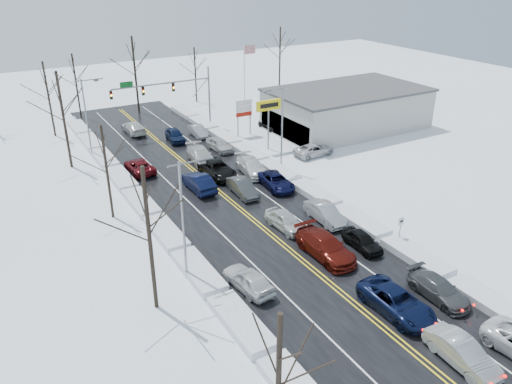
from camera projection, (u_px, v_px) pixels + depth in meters
ground at (261, 226)px, 42.79m from camera, size 160.00×160.00×0.00m
road_surface at (249, 216)px, 44.35m from camera, size 14.00×84.00×0.01m
snow_bank_left at (169, 238)px, 40.91m from camera, size 1.94×72.00×0.59m
snow_bank_right at (318, 198)px, 47.80m from camera, size 1.94×72.00×0.59m
traffic_signal_mast at (173, 90)px, 63.95m from camera, size 13.28×0.39×8.00m
tires_plus_sign at (269, 109)px, 57.96m from camera, size 3.20×0.34×6.00m
used_vehicles_sign at (244, 110)px, 63.37m from camera, size 2.20×0.22×4.65m
speed_limit_sign at (401, 225)px, 39.54m from camera, size 0.55×0.09×2.35m
flagpole at (245, 74)px, 70.65m from camera, size 1.87×1.20×10.00m
dealership_building at (347, 108)px, 66.63m from camera, size 20.40×12.40×5.30m
streetlight_ne at (280, 122)px, 52.13m from camera, size 3.20×0.25×9.00m
streetlight_sw at (185, 212)px, 33.63m from camera, size 3.20×0.25×9.00m
streetlight_nw at (87, 112)px, 55.57m from camera, size 3.20×0.25×9.00m
tree_left_a at (279, 369)px, 19.46m from camera, size 3.60×3.60×9.00m
tree_left_b at (147, 213)px, 29.90m from camera, size 4.00×4.00×10.00m
tree_left_c at (105, 154)px, 41.77m from camera, size 3.40×3.40×8.50m
tree_left_d at (61, 101)px, 51.83m from camera, size 4.20×4.20×10.50m
tree_left_e at (46, 85)px, 61.71m from camera, size 3.80×3.80×9.50m
tree_far_b at (75, 73)px, 69.52m from camera, size 3.60×3.60×9.00m
tree_far_c at (134, 60)px, 70.98m from camera, size 4.40×4.40×11.00m
tree_far_d at (195, 64)px, 77.44m from camera, size 3.40×3.40×8.50m
tree_far_e at (280, 46)px, 84.49m from camera, size 4.20×4.20×10.50m
queued_car_1 at (460, 363)px, 28.30m from camera, size 1.79×4.64×1.51m
queued_car_2 at (395, 311)px, 32.44m from camera, size 2.61×5.57×1.54m
queued_car_3 at (325, 256)px, 38.50m from camera, size 2.39×5.86×1.70m
queued_car_4 at (285, 228)px, 42.39m from camera, size 1.99×4.47×1.50m
queued_car_5 at (243, 194)px, 48.50m from camera, size 1.81×4.61×1.49m
queued_car_6 at (217, 176)px, 52.68m from camera, size 2.90×5.84×1.59m
queued_car_7 at (201, 162)px, 56.33m from camera, size 2.85×5.71×1.59m
queued_car_8 at (176, 141)px, 62.63m from camera, size 2.35×4.73×1.55m
queued_car_11 at (437, 297)px, 33.77m from camera, size 2.04×4.79×1.38m
queued_car_12 at (361, 248)px, 39.55m from camera, size 1.75×3.99×1.34m
queued_car_13 at (325, 221)px, 43.62m from camera, size 1.86×4.74×1.54m
queued_car_14 at (276, 188)px, 49.93m from camera, size 2.83×5.25×1.40m
queued_car_15 at (252, 173)px, 53.26m from camera, size 2.93×5.74×1.59m
queued_car_16 at (220, 150)px, 59.60m from camera, size 2.00×4.49×1.50m
queued_car_17 at (198, 136)px, 64.45m from camera, size 1.68×4.23×1.37m
oncoming_car_0 at (199, 190)px, 49.47m from camera, size 1.86×5.13×1.68m
oncoming_car_1 at (140, 172)px, 53.55m from camera, size 2.44×5.00×1.37m
oncoming_car_2 at (134, 133)px, 65.57m from camera, size 2.19×5.24×1.51m
oncoming_car_3 at (248, 288)px, 34.69m from camera, size 2.34×4.66×1.52m
parked_car_0 at (314, 155)px, 58.10m from camera, size 5.08×2.49×1.39m
parked_car_1 at (305, 137)px, 63.97m from camera, size 2.57×5.23×1.46m
parked_car_2 at (271, 129)px, 67.07m from camera, size 1.81×4.47×1.52m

